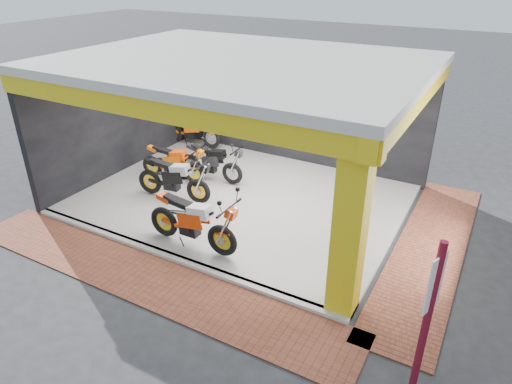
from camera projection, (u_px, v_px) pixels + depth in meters
ground at (198, 236)px, 10.55m from camera, size 80.00×80.00×0.00m
showroom_floor at (242, 199)px, 12.08m from camera, size 8.00×6.00×0.10m
showroom_ceiling at (240, 62)px, 10.47m from camera, size 8.40×6.40×0.20m
back_wall at (294, 107)px, 13.72m from camera, size 8.20×0.20×3.50m
left_wall at (119, 114)px, 13.09m from camera, size 0.20×6.20×3.50m
corner_column at (350, 228)px, 7.54m from camera, size 0.50×0.50×3.50m
header_beam_front at (155, 108)px, 8.27m from camera, size 8.40×0.30×0.40m
header_beam_right at (416, 98)px, 8.87m from camera, size 0.30×6.40×0.40m
floor_kerb at (170, 256)px, 9.74m from camera, size 8.00×0.20×0.10m
paver_front at (145, 278)px, 9.15m from camera, size 9.00×1.40×0.03m
paver_right at (430, 250)px, 10.02m from camera, size 1.40×7.00×0.03m
signpost at (427, 318)px, 6.05m from camera, size 0.14×0.36×2.67m
moto_hero at (222, 226)px, 9.35m from camera, size 2.39×0.90×1.46m
moto_row_a at (198, 180)px, 11.43m from camera, size 2.33×1.09×1.37m
moto_row_b at (232, 163)px, 12.46m from camera, size 2.13×0.87×1.28m
moto_row_c at (193, 163)px, 12.48m from camera, size 2.16×1.05×1.27m
moto_row_d at (211, 129)px, 14.84m from camera, size 2.31×0.99×1.38m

